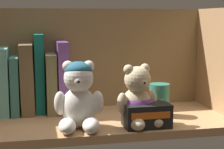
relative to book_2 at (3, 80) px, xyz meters
The scene contains 13 objects.
shelf_board 28.22cm from the book_2, 25.75° to the right, with size 66.36×27.72×2.00cm, color tan.
shelf_back_panel 24.34cm from the book_2, ahead, with size 68.76×1.20×30.23cm, color olive.
shelf_side_panel_right 59.05cm from the book_2, 11.23° to the right, with size 1.60×30.12×30.23cm, color tan.
book_2 is the anchor object (origin of this frame).
book_3 3.35cm from the book_2, ahead, with size 2.16×13.56×15.42cm, color #39766F.
book_4 6.33cm from the book_2, ahead, with size 3.48×13.77×18.76cm, color brown.
book_5 9.81cm from the book_2, ahead, with size 2.46×9.66×21.31cm, color #12695F.
book_6 12.65cm from the book_2, ahead, with size 2.74×15.00×16.07cm, color brown.
book_7 15.77cm from the book_2, ahead, with size 2.79×14.83×19.37cm, color #724089.
teddy_bear_larger 26.11cm from the book_2, 45.93° to the right, with size 11.71×12.04×15.87cm.
teddy_bear_smaller 37.44cm from the book_2, 30.01° to the right, with size 11.15×11.81×14.73cm.
pillar_candle 42.20cm from the book_2, 16.01° to the right, with size 5.31×5.31×8.48cm, color #2D7A66.
small_product_box 40.27cm from the book_2, 31.40° to the right, with size 10.84×6.75×5.60cm.
Camera 1 is at (-15.72, -91.42, 27.51)cm, focal length 59.74 mm.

